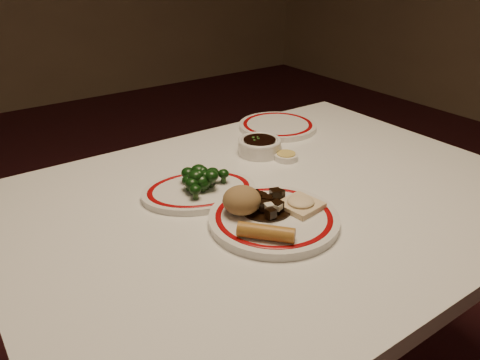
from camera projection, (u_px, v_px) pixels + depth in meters
name	position (u px, v px, depth m)	size (l,w,h in m)	color
dining_table	(273.00, 229.00, 1.11)	(1.20, 0.90, 0.75)	white
main_plate	(274.00, 219.00, 0.96)	(0.30, 0.30, 0.02)	white
rice_mound	(242.00, 200.00, 0.95)	(0.08, 0.08, 0.06)	olive
spring_roll	(266.00, 232.00, 0.87)	(0.03, 0.03, 0.11)	#B1772B
fried_wonton	(301.00, 204.00, 0.98)	(0.09, 0.09, 0.02)	beige
stirfry_heap	(267.00, 204.00, 0.97)	(0.11, 0.11, 0.03)	black
broccoli_plate	(199.00, 191.00, 1.07)	(0.31, 0.29, 0.02)	white
broccoli_pile	(201.00, 178.00, 1.06)	(0.12, 0.11, 0.05)	#23471C
soy_bowl	(259.00, 147.00, 1.27)	(0.12, 0.12, 0.04)	white
sweet_sour_dish	(270.00, 147.00, 1.30)	(0.06, 0.06, 0.02)	white
mustard_dish	(286.00, 156.00, 1.24)	(0.06, 0.06, 0.02)	white
far_plate	(278.00, 126.00, 1.45)	(0.26, 0.26, 0.02)	white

